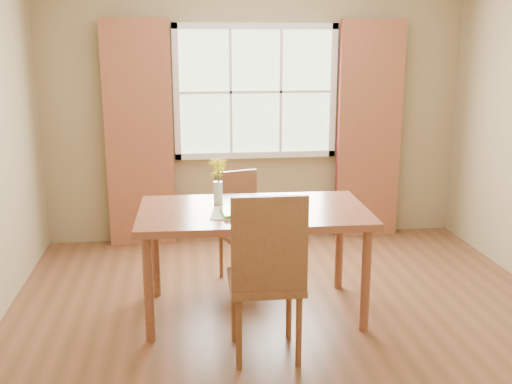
{
  "coord_description": "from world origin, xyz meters",
  "views": [
    {
      "loc": [
        -0.75,
        -4.07,
        1.98
      ],
      "look_at": [
        -0.23,
        0.02,
        0.94
      ],
      "focal_mm": 42.0,
      "sensor_mm": 36.0,
      "label": 1
    }
  ],
  "objects": [
    {
      "name": "room",
      "position": [
        0.0,
        0.0,
        1.35
      ],
      "size": [
        4.24,
        3.84,
        2.74
      ],
      "color": "brown",
      "rests_on": "ground"
    },
    {
      "name": "placemat",
      "position": [
        -0.32,
        -0.04,
        0.81
      ],
      "size": [
        0.5,
        0.4,
        0.01
      ],
      "primitive_type": "cube",
      "rotation": [
        0.0,
        0.0,
        -0.17
      ],
      "color": "beige",
      "rests_on": "dining_table"
    },
    {
      "name": "flower_vase",
      "position": [
        -0.49,
        0.26,
        1.02
      ],
      "size": [
        0.14,
        0.14,
        0.35
      ],
      "color": "silver",
      "rests_on": "dining_table"
    },
    {
      "name": "water_glass",
      "position": [
        0.0,
        -0.0,
        0.86
      ],
      "size": [
        0.07,
        0.07,
        0.11
      ],
      "color": "silver",
      "rests_on": "dining_table"
    },
    {
      "name": "chair_near",
      "position": [
        -0.24,
        -0.64,
        0.61
      ],
      "size": [
        0.47,
        0.47,
        1.11
      ],
      "rotation": [
        0.0,
        0.0,
        -0.01
      ],
      "color": "brown",
      "rests_on": "room"
    },
    {
      "name": "dining_table",
      "position": [
        -0.24,
        0.07,
        0.72
      ],
      "size": [
        1.67,
        0.96,
        0.81
      ],
      "rotation": [
        0.0,
        0.0,
        -0.02
      ],
      "color": "brown",
      "rests_on": "room"
    },
    {
      "name": "plate",
      "position": [
        -0.35,
        -0.04,
        0.82
      ],
      "size": [
        0.28,
        0.28,
        0.01
      ],
      "primitive_type": "cube",
      "rotation": [
        0.0,
        0.0,
        0.07
      ],
      "color": "#63B72D",
      "rests_on": "placemat"
    },
    {
      "name": "croissant_sandwich",
      "position": [
        -0.33,
        -0.04,
        0.88
      ],
      "size": [
        0.18,
        0.15,
        0.11
      ],
      "rotation": [
        0.0,
        0.0,
        0.38
      ],
      "color": "#F59353",
      "rests_on": "plate"
    },
    {
      "name": "curtain_left",
      "position": [
        -1.15,
        1.78,
        1.1
      ],
      "size": [
        0.65,
        0.08,
        2.2
      ],
      "primitive_type": "cube",
      "color": "maroon",
      "rests_on": "room"
    },
    {
      "name": "chair_far",
      "position": [
        -0.27,
        0.77,
        0.5
      ],
      "size": [
        0.48,
        0.48,
        0.92
      ],
      "rotation": [
        0.0,
        0.0,
        0.29
      ],
      "color": "brown",
      "rests_on": "room"
    },
    {
      "name": "window",
      "position": [
        0.0,
        1.87,
        1.5
      ],
      "size": [
        1.62,
        0.06,
        1.32
      ],
      "color": "#B0CC9A",
      "rests_on": "room"
    },
    {
      "name": "curtain_right",
      "position": [
        1.15,
        1.78,
        1.1
      ],
      "size": [
        0.65,
        0.08,
        2.2
      ],
      "primitive_type": "cube",
      "color": "maroon",
      "rests_on": "room"
    }
  ]
}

